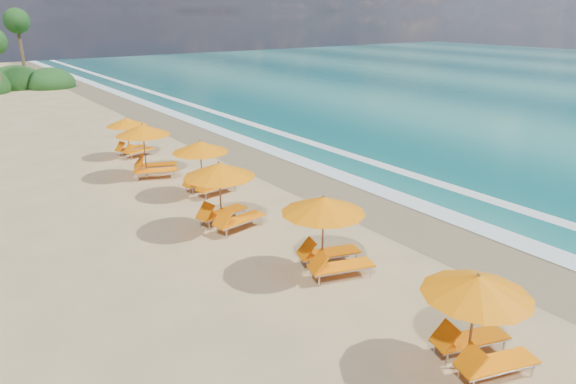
% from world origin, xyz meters
% --- Properties ---
extents(ground, '(160.00, 160.00, 0.00)m').
position_xyz_m(ground, '(0.00, 0.00, 0.00)').
color(ground, tan).
rests_on(ground, ground).
extents(wet_sand, '(4.00, 160.00, 0.01)m').
position_xyz_m(wet_sand, '(4.00, 0.00, 0.01)').
color(wet_sand, olive).
rests_on(wet_sand, ground).
extents(surf_foam, '(4.00, 160.00, 0.01)m').
position_xyz_m(surf_foam, '(6.70, 0.00, 0.03)').
color(surf_foam, white).
rests_on(surf_foam, ground).
extents(station_1, '(3.09, 3.01, 2.45)m').
position_xyz_m(station_1, '(-1.60, -9.58, 1.37)').
color(station_1, olive).
rests_on(station_1, ground).
extents(station_2, '(3.28, 3.20, 2.60)m').
position_xyz_m(station_2, '(-1.41, -4.11, 1.46)').
color(station_2, olive).
rests_on(station_2, ground).
extents(station_3, '(3.17, 3.02, 2.67)m').
position_xyz_m(station_3, '(-2.30, 0.80, 1.50)').
color(station_3, olive).
rests_on(station_3, ground).
extents(station_4, '(2.99, 2.84, 2.51)m').
position_xyz_m(station_4, '(-1.11, 4.74, 1.41)').
color(station_4, olive).
rests_on(station_4, ground).
extents(station_5, '(3.47, 3.42, 2.68)m').
position_xyz_m(station_5, '(-2.13, 8.71, 1.50)').
color(station_5, olive).
rests_on(station_5, ground).
extents(station_6, '(2.79, 2.70, 2.26)m').
position_xyz_m(station_6, '(-1.58, 12.90, 1.26)').
color(station_6, olive).
rests_on(station_6, ground).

